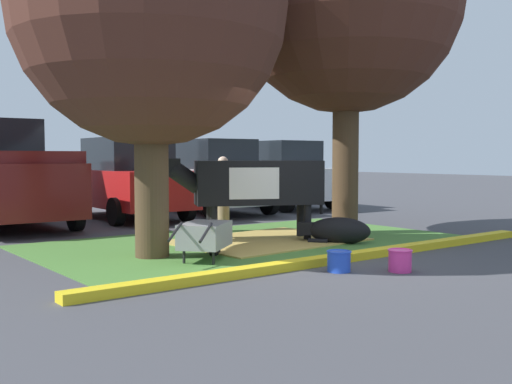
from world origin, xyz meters
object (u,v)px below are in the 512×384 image
object	(u,v)px
cow_holstein	(253,183)
hatchback_white	(280,175)
pickup_truck_maroon	(3,176)
shade_tree_left	(150,9)
bucket_pink	(400,260)
sedan_red	(127,179)
bucket_blue	(339,261)
sedan_silver	(212,177)
person_handler	(223,192)
wheelbarrow	(205,236)
calf_lying	(337,231)

from	to	relation	value
cow_holstein	hatchback_white	size ratio (longest dim) A/B	0.66
pickup_truck_maroon	hatchback_white	distance (m)	8.07
shade_tree_left	hatchback_white	xyz separation A→B (m)	(7.49, 5.90, -2.78)
cow_holstein	bucket_pink	bearing A→B (deg)	-93.48
cow_holstein	sedan_red	distance (m)	5.24
shade_tree_left	sedan_red	xyz separation A→B (m)	(2.37, 5.75, -2.78)
bucket_blue	sedan_silver	world-z (taller)	sedan_silver
sedan_red	hatchback_white	world-z (taller)	same
pickup_truck_maroon	cow_holstein	bearing A→B (deg)	-61.75
hatchback_white	person_handler	bearing A→B (deg)	-140.67
person_handler	sedan_red	size ratio (longest dim) A/B	0.35
cow_holstein	hatchback_white	bearing A→B (deg)	46.24
shade_tree_left	bucket_pink	world-z (taller)	shade_tree_left
person_handler	hatchback_white	bearing A→B (deg)	39.33
sedan_red	hatchback_white	size ratio (longest dim) A/B	1.00
wheelbarrow	sedan_red	distance (m)	6.81
wheelbarrow	bucket_pink	size ratio (longest dim) A/B	4.24
cow_holstein	pickup_truck_maroon	bearing A→B (deg)	118.25
pickup_truck_maroon	sedan_silver	bearing A→B (deg)	-2.09
shade_tree_left	pickup_truck_maroon	world-z (taller)	shade_tree_left
shade_tree_left	bucket_blue	world-z (taller)	shade_tree_left
shade_tree_left	cow_holstein	bearing A→B (deg)	12.34
bucket_pink	hatchback_white	size ratio (longest dim) A/B	0.07
sedan_red	sedan_silver	distance (m)	2.54
wheelbarrow	sedan_silver	bearing A→B (deg)	55.62
sedan_silver	bucket_pink	bearing A→B (deg)	-107.67
hatchback_white	shade_tree_left	bearing A→B (deg)	-141.79
bucket_blue	hatchback_white	xyz separation A→B (m)	(6.03, 8.44, 0.84)
person_handler	hatchback_white	xyz separation A→B (m)	(4.84, 3.96, 0.15)
sedan_red	sedan_silver	bearing A→B (deg)	-0.80
shade_tree_left	sedan_silver	distance (m)	8.03
sedan_red	sedan_silver	size ratio (longest dim) A/B	1.00
bucket_pink	shade_tree_left	bearing A→B (deg)	124.81
pickup_truck_maroon	shade_tree_left	bearing A→B (deg)	-84.48
pickup_truck_maroon	sedan_silver	distance (m)	5.49
bucket_blue	pickup_truck_maroon	xyz separation A→B (m)	(-2.03, 8.46, 0.96)
shade_tree_left	wheelbarrow	bearing A→B (deg)	-58.30
bucket_blue	pickup_truck_maroon	world-z (taller)	pickup_truck_maroon
cow_holstein	person_handler	distance (m)	1.48
cow_holstein	bucket_blue	size ratio (longest dim) A/B	8.69
bucket_blue	sedan_red	bearing A→B (deg)	83.79
sedan_silver	hatchback_white	size ratio (longest dim) A/B	1.00
calf_lying	bucket_pink	world-z (taller)	calf_lying
pickup_truck_maroon	sedan_red	world-z (taller)	pickup_truck_maroon
cow_holstein	pickup_truck_maroon	xyz separation A→B (m)	(-2.90, 5.41, 0.05)
shade_tree_left	cow_holstein	world-z (taller)	shade_tree_left
bucket_pink	sedan_red	world-z (taller)	sedan_red
calf_lying	hatchback_white	distance (m)	7.86
pickup_truck_maroon	sedan_silver	world-z (taller)	pickup_truck_maroon
hatchback_white	bucket_pink	bearing A→B (deg)	-121.01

